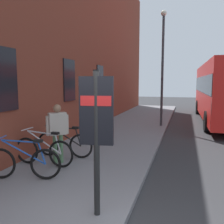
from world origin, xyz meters
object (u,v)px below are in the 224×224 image
bicycle_far_end (23,163)px  street_lamp (163,59)px  bicycle_by_door (44,151)px  transit_info_sign (96,120)px  bicycle_nearest_sign (65,144)px  pedestrian_by_facade (58,127)px  city_bus (224,89)px

bicycle_far_end → street_lamp: size_ratio=0.31×
bicycle_by_door → transit_info_sign: bearing=-129.7°
street_lamp → bicycle_nearest_sign: bearing=159.9°
pedestrian_by_facade → bicycle_nearest_sign: bearing=9.9°
transit_info_sign → street_lamp: size_ratio=0.42×
city_bus → transit_info_sign: bearing=163.4°
bicycle_nearest_sign → transit_info_sign: size_ratio=0.74×
bicycle_far_end → street_lamp: 8.71m
bicycle_far_end → street_lamp: (7.86, -2.33, 2.94)m
city_bus → street_lamp: street_lamp is taller
bicycle_far_end → transit_info_sign: bearing=-112.7°
bicycle_nearest_sign → bicycle_by_door: bearing=168.3°
bicycle_by_door → transit_info_sign: 3.10m
bicycle_far_end → pedestrian_by_facade: 1.38m
bicycle_nearest_sign → pedestrian_by_facade: (-0.54, -0.09, 0.60)m
city_bus → pedestrian_by_facade: city_bus is taller
bicycle_far_end → pedestrian_by_facade: bearing=-9.1°
bicycle_nearest_sign → city_bus: (9.07, -5.53, 1.41)m
transit_info_sign → pedestrian_by_facade: 2.93m
transit_info_sign → street_lamp: bearing=-1.3°
bicycle_far_end → city_bus: bearing=-27.5°
bicycle_far_end → pedestrian_by_facade: size_ratio=1.07×
bicycle_by_door → pedestrian_by_facade: bearing=-42.4°
bicycle_far_end → transit_info_sign: 2.61m
bicycle_nearest_sign → pedestrian_by_facade: bearing=-170.1°
transit_info_sign → pedestrian_by_facade: transit_info_sign is taller
bicycle_nearest_sign → street_lamp: size_ratio=0.31×
city_bus → pedestrian_by_facade: 11.07m
transit_info_sign → city_bus: bearing=-16.6°
bicycle_nearest_sign → pedestrian_by_facade: 0.81m
street_lamp → pedestrian_by_facade: bearing=162.2°
street_lamp → bicycle_far_end: bearing=163.5°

